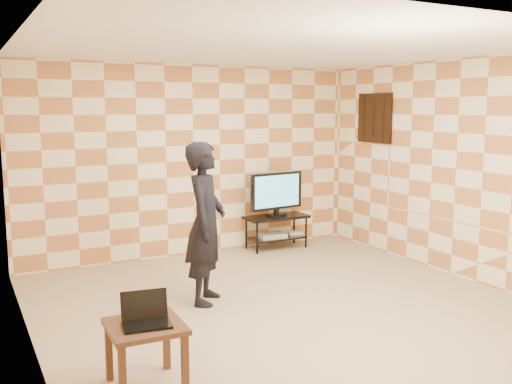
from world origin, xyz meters
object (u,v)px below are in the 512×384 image
Objects in this scene: side_table at (145,335)px; person at (206,223)px; tv_stand at (276,224)px; tv at (277,192)px.

person is (1.16, 1.57, 0.46)m from side_table.
side_table is at bearing -132.61° from tv_stand.
tv_stand is at bearing 83.43° from tv.
side_table is at bearing 178.56° from person.
tv_stand is 2.59m from person.
tv_stand and side_table have the same top height.
person is (-1.87, -1.72, 0.51)m from tv_stand.
side_table is (-3.03, -3.29, -0.45)m from tv.
tv_stand is at bearing 47.39° from side_table.
person reaches higher than tv_stand.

